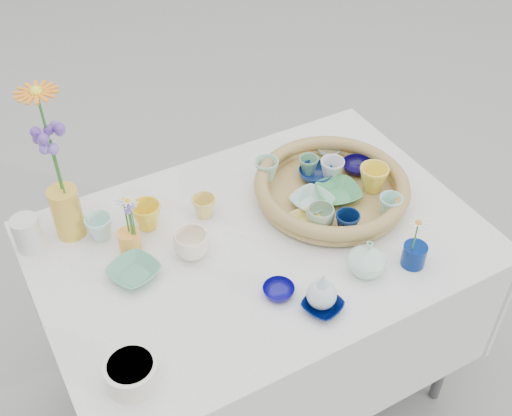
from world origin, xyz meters
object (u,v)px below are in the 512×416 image
display_table (259,386)px  bud_vase_seafoam (367,258)px  wicker_tray (331,189)px  tall_vase_yellow (67,212)px

display_table → bud_vase_seafoam: (0.19, -0.25, 0.82)m
display_table → bud_vase_seafoam: bearing=-52.5°
bud_vase_seafoam → wicker_tray: bearing=73.7°
wicker_tray → bud_vase_seafoam: bearing=-106.3°
display_table → wicker_tray: bearing=10.1°
display_table → bud_vase_seafoam: 0.88m
wicker_tray → display_table: bearing=-169.9°
wicker_tray → tall_vase_yellow: tall_vase_yellow is taller
display_table → tall_vase_yellow: size_ratio=7.87×
display_table → bud_vase_seafoam: size_ratio=11.50×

